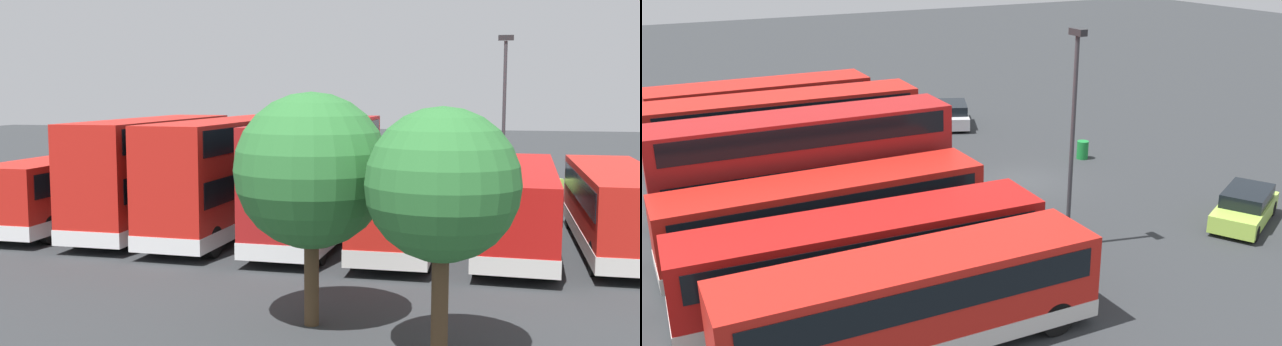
{
  "view_description": "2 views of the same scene",
  "coord_description": "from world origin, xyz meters",
  "views": [
    {
      "loc": [
        -6.22,
        38.09,
        5.72
      ],
      "look_at": [
        1.65,
        3.17,
        1.69
      ],
      "focal_mm": 41.57,
      "sensor_mm": 36.0,
      "label": 1
    },
    {
      "loc": [
        -27.02,
        17.39,
        11.57
      ],
      "look_at": [
        -1.07,
        3.71,
        1.36
      ],
      "focal_mm": 39.85,
      "sensor_mm": 36.0,
      "label": 2
    }
  ],
  "objects": [
    {
      "name": "bus_single_deck_third",
      "position": [
        -3.37,
        10.56,
        1.62
      ],
      "size": [
        2.69,
        11.92,
        2.95
      ],
      "color": "red",
      "rests_on": "ground"
    },
    {
      "name": "waste_bin_yellow",
      "position": [
        1.5,
        -4.82,
        0.47
      ],
      "size": [
        0.6,
        0.6,
        0.95
      ],
      "primitive_type": "cylinder",
      "color": "#197F33",
      "rests_on": "ground"
    },
    {
      "name": "ground_plane",
      "position": [
        0.0,
        0.0,
        0.0
      ],
      "size": [
        140.0,
        140.0,
        0.0
      ],
      "primitive_type": "plane",
      "color": "#2D3033"
    },
    {
      "name": "car_small_green",
      "position": [
        -8.56,
        -5.47,
        0.7
      ],
      "size": [
        3.67,
        4.68,
        1.43
      ],
      "color": "#A5D14C",
      "rests_on": "ground"
    },
    {
      "name": "bus_double_decker_fifth",
      "position": [
        3.73,
        10.08,
        2.45
      ],
      "size": [
        3.17,
        11.96,
        4.55
      ],
      "color": "red",
      "rests_on": "ground"
    },
    {
      "name": "bus_double_decker_fourth",
      "position": [
        0.01,
        10.29,
        2.45
      ],
      "size": [
        2.95,
        12.06,
        4.55
      ],
      "color": "#A51919",
      "rests_on": "ground"
    },
    {
      "name": "bus_double_decker_sixth",
      "position": [
        6.98,
        10.41,
        2.45
      ],
      "size": [
        2.81,
        10.44,
        4.55
      ],
      "color": "red",
      "rests_on": "ground"
    },
    {
      "name": "bus_single_deck_second",
      "position": [
        -7.39,
        10.58,
        1.62
      ],
      "size": [
        3.16,
        12.03,
        2.95
      ],
      "color": "#B71411",
      "rests_on": "ground"
    },
    {
      "name": "car_hatchback_silver",
      "position": [
        10.63,
        -1.8,
        0.7
      ],
      "size": [
        4.71,
        3.39,
        1.43
      ],
      "color": "silver",
      "rests_on": "ground"
    },
    {
      "name": "bus_single_deck_seventh",
      "position": [
        10.64,
        9.81,
        1.62
      ],
      "size": [
        2.83,
        10.91,
        2.95
      ],
      "color": "red",
      "rests_on": "ground"
    },
    {
      "name": "bus_single_deck_near_end",
      "position": [
        -10.77,
        10.34,
        1.62
      ],
      "size": [
        2.75,
        11.09,
        2.95
      ],
      "color": "red",
      "rests_on": "ground"
    },
    {
      "name": "lamp_post_tall",
      "position": [
        -7.0,
        2.29,
        4.81
      ],
      "size": [
        0.7,
        0.3,
        8.24
      ],
      "color": "#38383D",
      "rests_on": "ground"
    }
  ]
}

